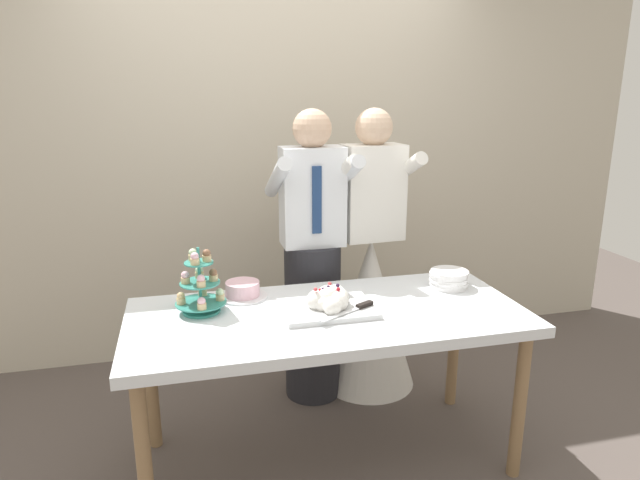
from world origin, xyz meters
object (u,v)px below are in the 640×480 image
at_px(dessert_table, 328,327).
at_px(person_groom, 313,274).
at_px(cupcake_stand, 200,288).
at_px(round_cake, 243,290).
at_px(main_cake_tray, 329,302).
at_px(person_bride, 370,293).
at_px(plate_stack, 449,279).

relative_size(dessert_table, person_groom, 1.08).
distance_m(cupcake_stand, round_cake, 0.26).
xyz_separation_m(main_cake_tray, person_groom, (0.07, 0.62, -0.07)).
distance_m(round_cake, person_bride, 0.91).
distance_m(dessert_table, person_bride, 0.81).
bearing_deg(main_cake_tray, plate_stack, 13.74).
relative_size(main_cake_tray, plate_stack, 2.11).
bearing_deg(main_cake_tray, cupcake_stand, 166.61).
xyz_separation_m(cupcake_stand, person_bride, (0.99, 0.53, -0.31)).
bearing_deg(person_groom, cupcake_stand, -142.57).
bearing_deg(person_groom, plate_stack, -36.72).
relative_size(cupcake_stand, person_bride, 0.18).
bearing_deg(person_bride, main_cake_tray, -122.98).
distance_m(round_cake, person_groom, 0.56).
distance_m(plate_stack, person_groom, 0.76).
bearing_deg(cupcake_stand, dessert_table, -14.03).
relative_size(cupcake_stand, plate_stack, 1.53).
xyz_separation_m(dessert_table, plate_stack, (0.68, 0.17, 0.12)).
relative_size(dessert_table, cupcake_stand, 5.90).
height_order(dessert_table, main_cake_tray, main_cake_tray).
xyz_separation_m(dessert_table, round_cake, (-0.36, 0.28, 0.11)).
relative_size(cupcake_stand, person_groom, 0.18).
bearing_deg(dessert_table, round_cake, 141.86).
xyz_separation_m(main_cake_tray, person_bride, (0.43, 0.66, -0.24)).
bearing_deg(main_cake_tray, person_groom, 83.62).
bearing_deg(plate_stack, person_groom, 143.28).
bearing_deg(dessert_table, person_bride, 56.90).
distance_m(cupcake_stand, plate_stack, 1.25).
bearing_deg(plate_stack, person_bride, 116.57).
bearing_deg(person_bride, round_cake, -153.92).
bearing_deg(dessert_table, cupcake_stand, 165.97).
height_order(dessert_table, round_cake, round_cake).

